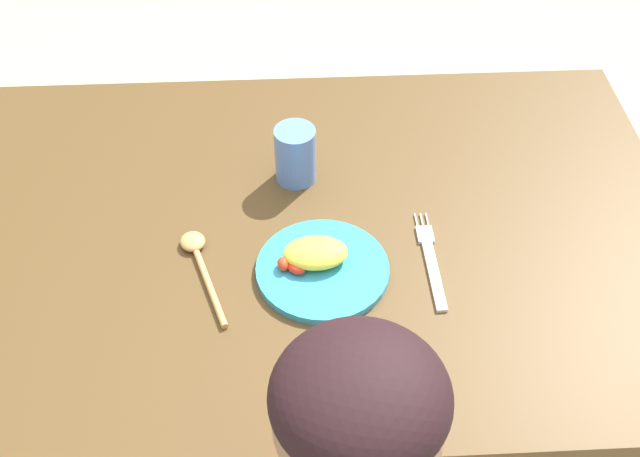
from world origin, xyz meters
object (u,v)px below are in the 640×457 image
object	(u,v)px
spoon	(199,258)
drinking_cup	(295,155)
plate	(320,265)
fork	(431,261)

from	to	relation	value
spoon	drinking_cup	xyz separation A→B (m)	(0.16, 0.20, 0.05)
drinking_cup	plate	bearing A→B (deg)	-82.04
spoon	plate	bearing A→B (deg)	-117.07
fork	spoon	xyz separation A→B (m)	(-0.38, 0.02, 0.00)
fork	drinking_cup	size ratio (longest dim) A/B	2.01
fork	spoon	world-z (taller)	spoon
plate	fork	bearing A→B (deg)	2.45
plate	drinking_cup	distance (m)	0.23
spoon	fork	bearing A→B (deg)	-111.83
plate	fork	distance (m)	0.18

